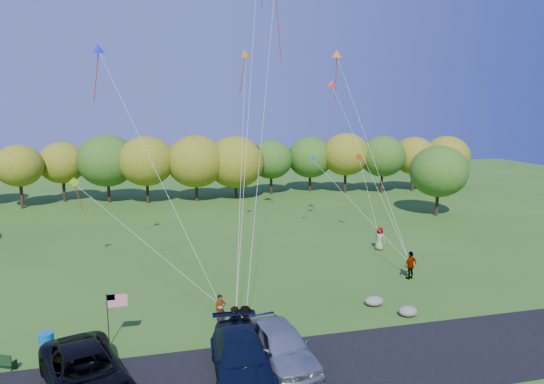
{
  "coord_description": "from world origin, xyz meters",
  "views": [
    {
      "loc": [
        -5.04,
        -22.5,
        11.38
      ],
      "look_at": [
        2.04,
        6.0,
        6.21
      ],
      "focal_mm": 32.0,
      "sensor_mm": 36.0,
      "label": 1
    }
  ],
  "objects": [
    {
      "name": "ground",
      "position": [
        0.0,
        0.0,
        0.0
      ],
      "size": [
        140.0,
        140.0,
        0.0
      ],
      "primitive_type": "plane",
      "color": "#2E5A19",
      "rests_on": "ground"
    },
    {
      "name": "asphalt_lane",
      "position": [
        0.0,
        -4.0,
        0.03
      ],
      "size": [
        44.0,
        6.0,
        0.06
      ],
      "primitive_type": "cube",
      "color": "black",
      "rests_on": "ground"
    },
    {
      "name": "treeline",
      "position": [
        1.02,
        35.77,
        4.61
      ],
      "size": [
        73.94,
        27.35,
        7.97
      ],
      "color": "#362613",
      "rests_on": "ground"
    },
    {
      "name": "minivan_dark",
      "position": [
        -8.01,
        -3.41,
        0.92
      ],
      "size": [
        4.62,
        6.77,
        1.72
      ],
      "primitive_type": "imported",
      "rotation": [
        0.0,
        0.0,
        0.31
      ],
      "color": "black",
      "rests_on": "asphalt_lane"
    },
    {
      "name": "minivan_navy",
      "position": [
        -1.72,
        -3.77,
        0.92
      ],
      "size": [
        2.73,
        6.06,
        1.72
      ],
      "primitive_type": "imported",
      "rotation": [
        0.0,
        0.0,
        -0.05
      ],
      "color": "black",
      "rests_on": "asphalt_lane"
    },
    {
      "name": "minivan_silver",
      "position": [
        0.12,
        -3.23,
        0.99
      ],
      "size": [
        2.89,
        5.68,
        1.85
      ],
      "primitive_type": "imported",
      "rotation": [
        0.0,
        0.0,
        0.13
      ],
      "color": "#9FA6A9",
      "rests_on": "asphalt_lane"
    },
    {
      "name": "flyer_a",
      "position": [
        -1.86,
        1.68,
        0.79
      ],
      "size": [
        0.61,
        0.44,
        1.58
      ],
      "primitive_type": "imported",
      "rotation": [
        0.0,
        0.0,
        0.1
      ],
      "color": "#4C4C59",
      "rests_on": "ground"
    },
    {
      "name": "flyer_b",
      "position": [
        -1.47,
        -0.8,
        0.95
      ],
      "size": [
        1.16,
        1.16,
        1.9
      ],
      "primitive_type": "imported",
      "rotation": [
        0.0,
        0.0,
        -0.76
      ],
      "color": "#4C4C59",
      "rests_on": "ground"
    },
    {
      "name": "flyer_c",
      "position": [
        -0.99,
        -0.8,
        0.95
      ],
      "size": [
        1.27,
        0.78,
        1.9
      ],
      "primitive_type": "imported",
      "rotation": [
        0.0,
        0.0,
        3.08
      ],
      "color": "#4C4C59",
      "rests_on": "ground"
    },
    {
      "name": "flyer_d",
      "position": [
        11.43,
        5.35,
        0.95
      ],
      "size": [
        1.21,
        0.82,
        1.9
      ],
      "primitive_type": "imported",
      "rotation": [
        0.0,
        0.0,
        3.5
      ],
      "color": "#4C4C59",
      "rests_on": "ground"
    },
    {
      "name": "flyer_e",
      "position": [
        12.42,
        11.94,
        0.94
      ],
      "size": [
        1.0,
        1.09,
        1.88
      ],
      "primitive_type": "imported",
      "rotation": [
        0.0,
        0.0,
        2.16
      ],
      "color": "#4C4C59",
      "rests_on": "ground"
    },
    {
      "name": "trash_barrel",
      "position": [
        -10.2,
        0.46,
        0.51
      ],
      "size": [
        0.67,
        0.67,
        1.01
      ],
      "primitive_type": "cylinder",
      "color": "#0B5AAE",
      "rests_on": "ground"
    },
    {
      "name": "flag_assembly",
      "position": [
        -7.13,
        0.48,
        1.98
      ],
      "size": [
        0.97,
        0.63,
        2.63
      ],
      "color": "black",
      "rests_on": "ground"
    },
    {
      "name": "boulder_near",
      "position": [
        7.12,
        1.84,
        0.28
      ],
      "size": [
        1.11,
        0.87,
        0.55
      ],
      "primitive_type": "ellipsoid",
      "color": "gray",
      "rests_on": "ground"
    },
    {
      "name": "boulder_far",
      "position": [
        8.3,
        0.08,
        0.27
      ],
      "size": [
        1.05,
        0.88,
        0.55
      ],
      "primitive_type": "ellipsoid",
      "color": "slate",
      "rests_on": "ground"
    },
    {
      "name": "kites_aloft",
      "position": [
        3.48,
        14.63,
        17.43
      ],
      "size": [
        22.56,
        8.5,
        18.69
      ],
      "color": "red",
      "rests_on": "ground"
    }
  ]
}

